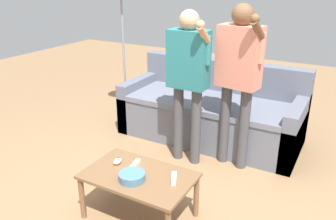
# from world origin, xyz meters

# --- Properties ---
(ground_plane) EXTENTS (12.00, 12.00, 0.00)m
(ground_plane) POSITION_xyz_m (0.00, 0.00, 0.00)
(ground_plane) COLOR #93704C
(couch) EXTENTS (2.10, 0.91, 0.89)m
(couch) POSITION_xyz_m (-0.16, 1.59, 0.31)
(couch) COLOR slate
(couch) RESTS_ON ground
(coffee_table) EXTENTS (0.86, 0.53, 0.40)m
(coffee_table) POSITION_xyz_m (-0.08, -0.10, 0.35)
(coffee_table) COLOR brown
(coffee_table) RESTS_ON ground
(snack_bowl) EXTENTS (0.20, 0.20, 0.06)m
(snack_bowl) POSITION_xyz_m (-0.08, -0.19, 0.43)
(snack_bowl) COLOR teal
(snack_bowl) RESTS_ON coffee_table
(game_remote_nunchuk) EXTENTS (0.06, 0.09, 0.05)m
(game_remote_nunchuk) POSITION_xyz_m (-0.32, -0.05, 0.42)
(game_remote_nunchuk) COLOR white
(game_remote_nunchuk) RESTS_ON coffee_table
(player_right) EXTENTS (0.47, 0.39, 1.63)m
(player_right) POSITION_xyz_m (0.29, 1.08, 1.02)
(player_right) COLOR #47474C
(player_right) RESTS_ON ground
(player_center) EXTENTS (0.46, 0.32, 1.56)m
(player_center) POSITION_xyz_m (-0.16, 0.92, 0.98)
(player_center) COLOR #47474C
(player_center) RESTS_ON ground
(game_remote_wand_near) EXTENTS (0.10, 0.15, 0.03)m
(game_remote_wand_near) POSITION_xyz_m (0.20, -0.03, 0.41)
(game_remote_wand_near) COLOR white
(game_remote_wand_near) RESTS_ON coffee_table
(game_remote_wand_far) EXTENTS (0.06, 0.17, 0.03)m
(game_remote_wand_far) POSITION_xyz_m (-0.17, -0.02, 0.41)
(game_remote_wand_far) COLOR white
(game_remote_wand_far) RESTS_ON coffee_table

